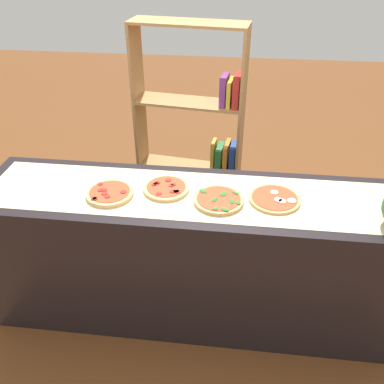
{
  "coord_description": "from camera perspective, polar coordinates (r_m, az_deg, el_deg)",
  "views": [
    {
      "loc": [
        0.21,
        -1.84,
        2.16
      ],
      "look_at": [
        0.0,
        0.0,
        0.92
      ],
      "focal_mm": 38.16,
      "sensor_mm": 36.0,
      "label": 1
    }
  ],
  "objects": [
    {
      "name": "ground_plane",
      "position": [
        2.85,
        0.0,
        -15.63
      ],
      "size": [
        12.0,
        12.0,
        0.0
      ],
      "primitive_type": "plane",
      "color": "brown"
    },
    {
      "name": "counter",
      "position": [
        2.52,
        0.0,
        -8.94
      ],
      "size": [
        2.41,
        0.6,
        0.9
      ],
      "primitive_type": "cube",
      "color": "black",
      "rests_on": "ground_plane"
    },
    {
      "name": "parchment_paper",
      "position": [
        2.24,
        0.0,
        -0.4
      ],
      "size": [
        2.29,
        0.47,
        0.0
      ],
      "primitive_type": "cube",
      "color": "beige",
      "rests_on": "counter"
    },
    {
      "name": "pizza_pepperoni_0",
      "position": [
        2.27,
        -11.42,
        -0.15
      ],
      "size": [
        0.26,
        0.26,
        0.03
      ],
      "color": "#DBB26B",
      "rests_on": "parchment_paper"
    },
    {
      "name": "pizza_pepperoni_1",
      "position": [
        2.28,
        -3.62,
        0.57
      ],
      "size": [
        0.26,
        0.26,
        0.03
      ],
      "color": "#DBB26B",
      "rests_on": "parchment_paper"
    },
    {
      "name": "pizza_spinach_2",
      "position": [
        2.18,
        3.75,
        -1.09
      ],
      "size": [
        0.27,
        0.27,
        0.03
      ],
      "color": "tan",
      "rests_on": "parchment_paper"
    },
    {
      "name": "pizza_mozzarella_3",
      "position": [
        2.24,
        11.48,
        -0.92
      ],
      "size": [
        0.28,
        0.28,
        0.02
      ],
      "color": "tan",
      "rests_on": "parchment_paper"
    },
    {
      "name": "bookshelf",
      "position": [
        3.12,
        1.36,
        5.59
      ],
      "size": [
        0.81,
        0.33,
        1.62
      ],
      "color": "#A87A47",
      "rests_on": "ground_plane"
    }
  ]
}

